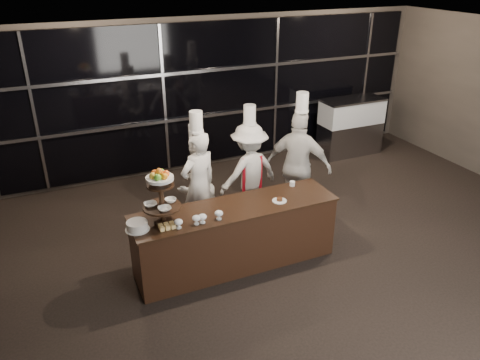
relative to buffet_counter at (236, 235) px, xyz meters
name	(u,v)px	position (x,y,z in m)	size (l,w,h in m)	color
room	(385,197)	(1.22, -1.46, 1.03)	(10.00, 10.00, 10.00)	black
window_wall	(222,94)	(1.22, 3.48, 1.04)	(8.60, 0.10, 2.80)	black
buffet_counter	(236,235)	(0.00, 0.00, 0.00)	(2.84, 0.74, 0.92)	black
display_stand	(161,193)	(-1.00, 0.00, 0.87)	(0.48, 0.48, 0.74)	black
compotes	(199,218)	(-0.59, -0.22, 0.54)	(0.65, 0.11, 0.12)	silver
layer_cake	(137,226)	(-1.34, -0.05, 0.51)	(0.30, 0.30, 0.11)	white
pastry_squares	(167,226)	(-1.00, -0.17, 0.48)	(0.19, 0.13, 0.05)	#FFD47C
small_plate	(279,200)	(0.62, -0.10, 0.47)	(0.20, 0.20, 0.05)	white
chef_cup	(292,184)	(1.02, 0.25, 0.49)	(0.08, 0.08, 0.07)	white
display_case	(351,124)	(3.98, 2.84, 0.22)	(1.38, 0.60, 1.24)	#A5A5AA
chef_a	(199,184)	(-0.19, 0.96, 0.41)	(0.72, 0.58, 2.01)	white
chef_b	(197,186)	(-0.14, 1.18, 0.27)	(0.84, 0.74, 1.74)	silver
chef_c	(249,171)	(0.75, 1.18, 0.36)	(1.14, 0.78, 1.93)	silver
chef_d	(299,165)	(1.48, 0.85, 0.46)	(1.07, 1.07, 2.13)	silver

